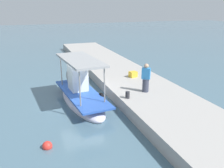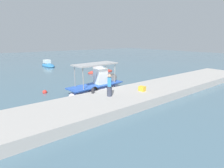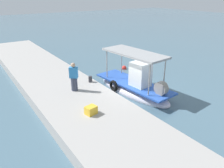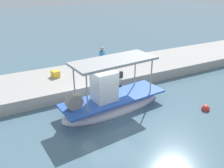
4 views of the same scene
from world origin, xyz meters
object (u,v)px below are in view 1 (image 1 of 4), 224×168
main_fishing_boat (81,95)px  cargo_crate (133,74)px  fisherman_near_bollard (146,79)px  mooring_bollard (128,95)px  marker_buoy (47,146)px

main_fishing_boat → cargo_crate: size_ratio=11.50×
fisherman_near_bollard → mooring_bollard: size_ratio=4.45×
mooring_bollard → marker_buoy: 5.24m
mooring_bollard → cargo_crate: size_ratio=0.73×
cargo_crate → marker_buoy: bearing=132.6°
fisherman_near_bollard → cargo_crate: 3.08m
fisherman_near_bollard → cargo_crate: (2.98, -0.56, -0.57)m
main_fishing_boat → fisherman_near_bollard: bearing=-108.1°
marker_buoy → main_fishing_boat: bearing=-29.5°
main_fishing_boat → marker_buoy: (-4.21, 2.38, -0.41)m
main_fishing_boat → fisherman_near_bollard: main_fishing_boat is taller
main_fishing_boat → marker_buoy: main_fishing_boat is taller
main_fishing_boat → fisherman_near_bollard: size_ratio=3.53×
cargo_crate → marker_buoy: 8.92m
fisherman_near_bollard → mooring_bollard: (-0.62, 1.41, -0.58)m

